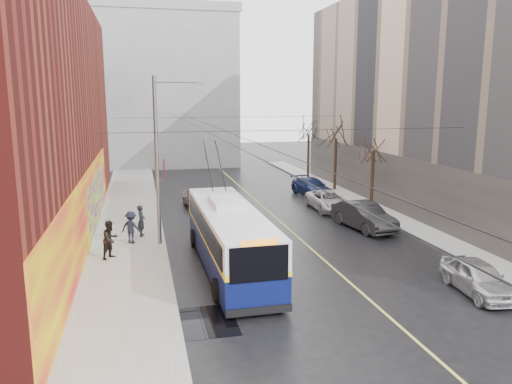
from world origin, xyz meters
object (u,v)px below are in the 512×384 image
at_px(parked_car_d, 312,187).
at_px(pedestrian_b, 110,239).
at_px(trolleybus, 229,236).
at_px(pedestrian_c, 131,227).
at_px(parked_car_a, 478,277).
at_px(following_car, 199,198).
at_px(tree_near, 374,140).
at_px(tree_mid, 336,129).
at_px(tree_far, 309,126).
at_px(parked_car_c, 329,201).
at_px(pedestrian_a, 141,221).
at_px(streetlight_pole, 160,157).
at_px(parked_car_b, 364,216).

bearing_deg(parked_car_d, pedestrian_b, -146.59).
relative_size(trolleybus, pedestrian_c, 6.67).
bearing_deg(trolleybus, parked_car_a, -30.54).
bearing_deg(parked_car_d, following_car, -173.27).
bearing_deg(tree_near, parked_car_a, -100.48).
xyz_separation_m(tree_mid, parked_car_a, (-2.90, -22.66, -4.56)).
bearing_deg(tree_far, following_car, -137.68).
bearing_deg(tree_mid, parked_car_c, -115.13).
bearing_deg(pedestrian_b, pedestrian_a, 19.94).
relative_size(streetlight_pole, tree_mid, 1.35).
xyz_separation_m(parked_car_b, parked_car_d, (0.45, 10.75, -0.12)).
relative_size(tree_far, parked_car_a, 1.63).
distance_m(tree_far, parked_car_c, 14.87).
distance_m(tree_near, parked_car_b, 7.34).
bearing_deg(pedestrian_c, parked_car_b, -149.60).
height_order(parked_car_a, parked_car_d, parked_car_d).
height_order(trolleybus, parked_car_d, trolleybus).
bearing_deg(parked_car_b, tree_near, 50.15).
xyz_separation_m(tree_near, pedestrian_a, (-16.24, -4.27, -3.93)).
bearing_deg(tree_near, following_car, 166.37).
relative_size(tree_mid, pedestrian_c, 3.81).
relative_size(streetlight_pole, pedestrian_a, 5.05).
distance_m(parked_car_c, following_car, 9.36).
xyz_separation_m(parked_car_b, following_car, (-9.09, 8.17, -0.10)).
xyz_separation_m(pedestrian_a, pedestrian_b, (-1.49, -3.72, 0.06)).
bearing_deg(parked_car_b, pedestrian_a, 166.25).
height_order(tree_near, parked_car_a, tree_near).
relative_size(parked_car_c, pedestrian_a, 2.72).
height_order(streetlight_pole, tree_near, streetlight_pole).
bearing_deg(parked_car_c, pedestrian_a, -160.88).
height_order(tree_far, parked_car_a, tree_far).
bearing_deg(trolleybus, streetlight_pole, 123.46).
distance_m(streetlight_pole, tree_mid, 19.96).
bearing_deg(parked_car_b, pedestrian_b, -178.94).
xyz_separation_m(following_car, pedestrian_b, (-5.59, -10.94, 0.38)).
relative_size(parked_car_d, following_car, 1.15).
bearing_deg(pedestrian_a, streetlight_pole, -139.75).
bearing_deg(tree_mid, parked_car_b, -104.00).
bearing_deg(parked_car_b, parked_car_d, 77.98).
relative_size(tree_mid, trolleybus, 0.57).
height_order(streetlight_pole, parked_car_d, streetlight_pole).
relative_size(parked_car_a, following_car, 0.96).
bearing_deg(tree_mid, trolleybus, -125.31).
relative_size(parked_car_a, pedestrian_b, 2.13).
relative_size(tree_near, pedestrian_b, 3.38).
bearing_deg(parked_car_d, parked_car_a, -99.16).
xyz_separation_m(trolleybus, parked_car_b, (9.19, 5.05, -0.71)).
bearing_deg(tree_far, parked_car_a, -95.58).
height_order(tree_far, pedestrian_a, tree_far).
distance_m(tree_far, pedestrian_a, 24.79).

